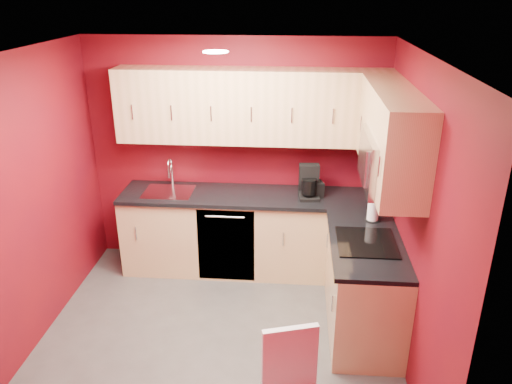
# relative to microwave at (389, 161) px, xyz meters

# --- Properties ---
(floor) EXTENTS (3.20, 3.20, 0.00)m
(floor) POSITION_rel_microwave_xyz_m (-1.39, -0.20, -1.66)
(floor) COLOR #4C4947
(floor) RESTS_ON ground
(ceiling) EXTENTS (3.20, 3.20, 0.00)m
(ceiling) POSITION_rel_microwave_xyz_m (-1.39, -0.20, 0.84)
(ceiling) COLOR white
(ceiling) RESTS_ON wall_back
(wall_back) EXTENTS (3.20, 0.00, 3.20)m
(wall_back) POSITION_rel_microwave_xyz_m (-1.39, 1.30, -0.41)
(wall_back) COLOR maroon
(wall_back) RESTS_ON floor
(wall_front) EXTENTS (3.20, 0.00, 3.20)m
(wall_front) POSITION_rel_microwave_xyz_m (-1.39, -1.70, -0.41)
(wall_front) COLOR maroon
(wall_front) RESTS_ON floor
(wall_left) EXTENTS (0.00, 3.00, 3.00)m
(wall_left) POSITION_rel_microwave_xyz_m (-2.99, -0.20, -0.41)
(wall_left) COLOR maroon
(wall_left) RESTS_ON floor
(wall_right) EXTENTS (0.00, 3.00, 3.00)m
(wall_right) POSITION_rel_microwave_xyz_m (0.21, -0.20, -0.41)
(wall_right) COLOR maroon
(wall_right) RESTS_ON floor
(base_cabinets_back) EXTENTS (2.80, 0.60, 0.87)m
(base_cabinets_back) POSITION_rel_microwave_xyz_m (-1.19, 1.00, -1.22)
(base_cabinets_back) COLOR #DCC17D
(base_cabinets_back) RESTS_ON floor
(base_cabinets_right) EXTENTS (0.60, 1.30, 0.87)m
(base_cabinets_right) POSITION_rel_microwave_xyz_m (-0.09, 0.05, -1.22)
(base_cabinets_right) COLOR #DCC17D
(base_cabinets_right) RESTS_ON floor
(countertop_back) EXTENTS (2.80, 0.63, 0.04)m
(countertop_back) POSITION_rel_microwave_xyz_m (-1.19, 0.99, -0.77)
(countertop_back) COLOR black
(countertop_back) RESTS_ON base_cabinets_back
(countertop_right) EXTENTS (0.63, 1.27, 0.04)m
(countertop_right) POSITION_rel_microwave_xyz_m (-0.11, 0.04, -0.77)
(countertop_right) COLOR black
(countertop_right) RESTS_ON base_cabinets_right
(upper_cabinets_back) EXTENTS (2.80, 0.35, 0.75)m
(upper_cabinets_back) POSITION_rel_microwave_xyz_m (-1.19, 1.13, 0.17)
(upper_cabinets_back) COLOR tan
(upper_cabinets_back) RESTS_ON wall_back
(upper_cabinets_right) EXTENTS (0.35, 1.55, 0.75)m
(upper_cabinets_right) POSITION_rel_microwave_xyz_m (0.03, 0.24, 0.23)
(upper_cabinets_right) COLOR tan
(upper_cabinets_right) RESTS_ON wall_right
(microwave) EXTENTS (0.42, 0.76, 0.42)m
(microwave) POSITION_rel_microwave_xyz_m (0.00, 0.00, 0.00)
(microwave) COLOR silver
(microwave) RESTS_ON upper_cabinets_right
(cooktop) EXTENTS (0.50, 0.55, 0.01)m
(cooktop) POSITION_rel_microwave_xyz_m (-0.11, 0.00, -0.74)
(cooktop) COLOR black
(cooktop) RESTS_ON countertop_right
(sink) EXTENTS (0.52, 0.42, 0.35)m
(sink) POSITION_rel_microwave_xyz_m (-2.09, 1.00, -0.72)
(sink) COLOR silver
(sink) RESTS_ON countertop_back
(dishwasher_front) EXTENTS (0.60, 0.02, 0.82)m
(dishwasher_front) POSITION_rel_microwave_xyz_m (-1.44, 0.71, -1.22)
(dishwasher_front) COLOR black
(dishwasher_front) RESTS_ON base_cabinets_back
(downlight) EXTENTS (0.20, 0.20, 0.01)m
(downlight) POSITION_rel_microwave_xyz_m (-1.39, 0.10, 0.82)
(downlight) COLOR white
(downlight) RESTS_ON ceiling
(coffee_maker) EXTENTS (0.23, 0.29, 0.34)m
(coffee_maker) POSITION_rel_microwave_xyz_m (-0.59, 0.95, -0.58)
(coffee_maker) COLOR black
(coffee_maker) RESTS_ON countertop_back
(napkin_holder) EXTENTS (0.19, 0.19, 0.16)m
(napkin_holder) POSITION_rel_microwave_xyz_m (-0.53, 1.00, -0.67)
(napkin_holder) COLOR black
(napkin_holder) RESTS_ON countertop_back
(paper_towel) EXTENTS (0.17, 0.17, 0.25)m
(paper_towel) POSITION_rel_microwave_xyz_m (-0.00, 0.46, -0.63)
(paper_towel) COLOR white
(paper_towel) RESTS_ON countertop_right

